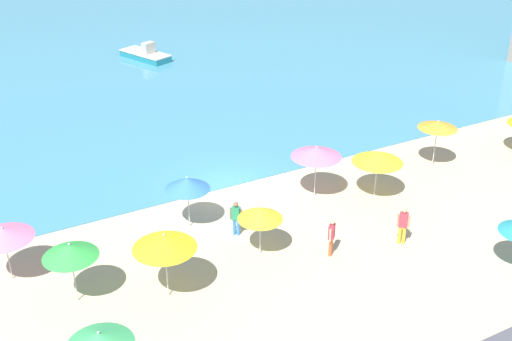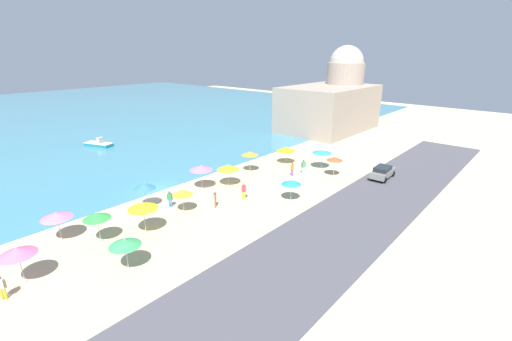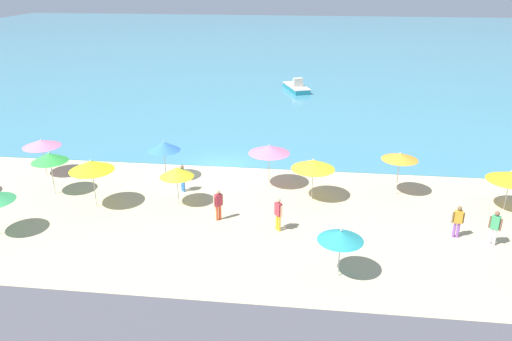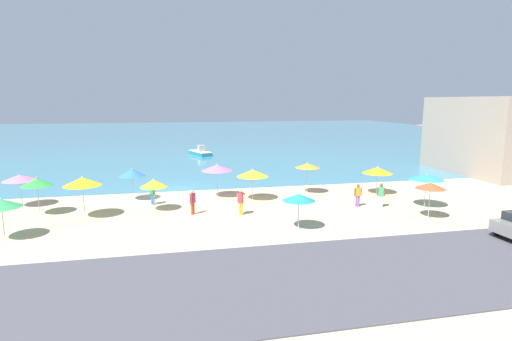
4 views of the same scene
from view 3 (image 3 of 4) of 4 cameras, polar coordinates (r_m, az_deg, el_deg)
name	(u,v)px [view 3 (image 3 of 4)]	position (r m, az deg, el deg)	size (l,w,h in m)	color
ground_plane	(223,167)	(32.44, -3.84, 0.42)	(160.00, 160.00, 0.00)	#C5B48C
sea	(282,45)	(85.62, 3.03, 14.12)	(150.00, 110.00, 0.05)	teal
beach_umbrella_0	(269,149)	(28.62, 1.52, 2.43)	(2.38, 2.38, 2.64)	#B2B2B7
beach_umbrella_2	(91,166)	(27.50, -18.30, 0.54)	(2.35, 2.35, 2.72)	#B2B2B7
beach_umbrella_4	(511,176)	(29.15, 27.08, -0.57)	(2.39, 2.39, 2.26)	#B2B2B7
beach_umbrella_5	(313,164)	(27.32, 6.55, 0.71)	(2.39, 2.39, 2.40)	#B2B2B7
beach_umbrella_6	(164,146)	(30.25, -10.50, 2.76)	(1.97, 1.97, 2.47)	#B2B2B7
beach_umbrella_8	(341,236)	(20.68, 9.65, -7.37)	(1.91, 1.91, 2.19)	#B2B2B7
beach_umbrella_9	(49,157)	(30.04, -22.54, 1.40)	(2.01, 2.01, 2.53)	#B2B2B7
beach_umbrella_10	(400,157)	(28.74, 16.13, 1.54)	(2.02, 2.02, 2.55)	#B2B2B7
beach_umbrella_11	(177,172)	(26.84, -9.04, -0.17)	(1.84, 1.84, 2.25)	#B2B2B7
beach_umbrella_12	(42,143)	(33.08, -23.31, 2.88)	(2.27, 2.27, 2.37)	#B2B2B7
bather_0	(458,220)	(25.57, 22.07, -5.27)	(0.57, 0.22, 1.65)	#884EA8
bather_1	(278,213)	(24.32, 2.56, -4.82)	(0.42, 0.44, 1.73)	yellow
bather_3	(218,203)	(25.37, -4.33, -3.74)	(0.44, 0.41, 1.68)	#E95730
bather_4	(495,226)	(25.55, 25.64, -5.75)	(0.49, 0.38, 1.74)	silver
bather_5	(183,177)	(28.83, -8.40, -0.72)	(0.42, 0.43, 1.62)	#3577D4
skiff_nearshore	(296,87)	(52.97, 4.63, 9.47)	(3.11, 4.90, 1.41)	teal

